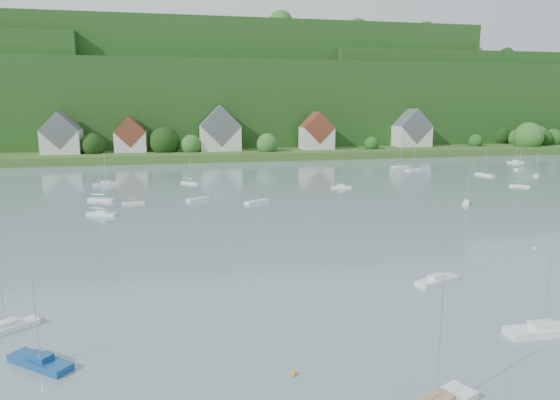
% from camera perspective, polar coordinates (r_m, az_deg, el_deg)
% --- Properties ---
extents(far_shore_strip, '(600.00, 60.00, 3.00)m').
position_cam_1_polar(far_shore_strip, '(214.91, -8.50, 5.58)').
color(far_shore_strip, '#365921').
rests_on(far_shore_strip, ground).
extents(forested_ridge, '(620.00, 181.22, 69.89)m').
position_cam_1_polar(forested_ridge, '(282.45, -9.39, 11.19)').
color(forested_ridge, '#1A3B13').
rests_on(forested_ridge, ground).
extents(village_building_0, '(14.00, 10.40, 16.00)m').
position_cam_1_polar(village_building_0, '(205.48, -23.94, 6.74)').
color(village_building_0, beige).
rests_on(village_building_0, far_shore_strip).
extents(village_building_1, '(12.00, 9.36, 14.00)m').
position_cam_1_polar(village_building_1, '(203.80, -16.88, 6.97)').
color(village_building_1, beige).
rests_on(village_building_1, far_shore_strip).
extents(village_building_2, '(16.00, 11.44, 18.00)m').
position_cam_1_polar(village_building_2, '(202.66, -6.94, 7.78)').
color(village_building_2, beige).
rests_on(village_building_2, far_shore_strip).
extents(village_building_3, '(13.00, 10.40, 15.50)m').
position_cam_1_polar(village_building_3, '(208.00, 4.26, 7.68)').
color(village_building_3, beige).
rests_on(village_building_3, far_shore_strip).
extents(village_building_4, '(15.00, 10.40, 16.50)m').
position_cam_1_polar(village_building_4, '(228.13, 15.00, 7.68)').
color(village_building_4, beige).
rests_on(village_building_4, far_shore_strip).
extents(near_sailboat_1, '(5.97, 5.27, 8.43)m').
position_cam_1_polar(near_sailboat_1, '(48.18, -26.01, -16.36)').
color(near_sailboat_1, navy).
rests_on(near_sailboat_1, ground).
extents(near_sailboat_3, '(6.33, 3.75, 8.26)m').
position_cam_1_polar(near_sailboat_3, '(64.42, 17.68, -8.77)').
color(near_sailboat_3, white).
rests_on(near_sailboat_3, ground).
extents(near_sailboat_4, '(7.43, 2.37, 9.92)m').
position_cam_1_polar(near_sailboat_4, '(54.86, 28.14, -13.10)').
color(near_sailboat_4, white).
rests_on(near_sailboat_4, ground).
extents(near_sailboat_6, '(5.81, 4.75, 8.00)m').
position_cam_1_polar(near_sailboat_6, '(56.05, -29.16, -12.75)').
color(near_sailboat_6, white).
rests_on(near_sailboat_6, ground).
extents(mooring_buoy_0, '(0.50, 0.50, 0.50)m').
position_cam_1_polar(mooring_buoy_0, '(42.62, 1.56, -19.61)').
color(mooring_buoy_0, orange).
rests_on(mooring_buoy_0, ground).
extents(mooring_buoy_3, '(0.38, 0.38, 0.38)m').
position_cam_1_polar(mooring_buoy_3, '(78.00, 6.89, -5.18)').
color(mooring_buoy_3, orange).
rests_on(mooring_buoy_3, ground).
extents(mooring_buoy_4, '(0.49, 0.49, 0.49)m').
position_cam_1_polar(mooring_buoy_4, '(84.64, 27.35, -5.07)').
color(mooring_buoy_4, white).
rests_on(mooring_buoy_4, ground).
extents(far_sailboat_cluster, '(196.80, 75.16, 8.71)m').
position_cam_1_polar(far_sailboat_cluster, '(135.82, -1.60, 2.04)').
color(far_sailboat_cluster, white).
rests_on(far_sailboat_cluster, ground).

